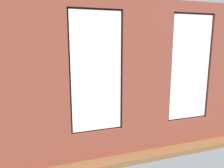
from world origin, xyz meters
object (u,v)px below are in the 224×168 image
at_px(potted_plant_between_couches, 151,113).
at_px(table_plant_small, 94,95).
at_px(couch_left, 189,101).
at_px(tv_flatscreen, 1,95).
at_px(potted_plant_by_left_couch, 156,93).
at_px(couch_by_window, 99,127).
at_px(coffee_table, 104,98).
at_px(remote_silver, 104,96).
at_px(papasan_chair, 70,92).
at_px(potted_plant_foreground_right, 22,88).
at_px(cup_ceramic, 112,93).
at_px(potted_plant_near_tv, 23,115).
at_px(media_console, 4,120).
at_px(potted_plant_mid_room_small, 127,90).

bearing_deg(potted_plant_between_couches, table_plant_small, -65.71).
relative_size(couch_left, potted_plant_between_couches, 1.71).
height_order(tv_flatscreen, potted_plant_by_left_couch, tv_flatscreen).
bearing_deg(table_plant_small, couch_by_window, 78.85).
bearing_deg(coffee_table, remote_silver, -107.35).
bearing_deg(papasan_chair, table_plant_small, 119.35).
relative_size(table_plant_small, tv_flatscreen, 0.21).
height_order(coffee_table, potted_plant_foreground_right, potted_plant_foreground_right).
relative_size(cup_ceramic, potted_plant_between_couches, 0.09).
xyz_separation_m(papasan_chair, potted_plant_foreground_right, (1.63, -0.42, 0.16)).
bearing_deg(potted_plant_between_couches, couch_by_window, 2.26).
bearing_deg(couch_left, cup_ceramic, -122.49).
distance_m(tv_flatscreen, potted_plant_between_couches, 3.72).
distance_m(couch_by_window, papasan_chair, 3.20).
height_order(papasan_chair, potted_plant_by_left_couch, papasan_chair).
xyz_separation_m(potted_plant_foreground_right, potted_plant_near_tv, (-0.23, 3.29, 0.07)).
height_order(potted_plant_foreground_right, potted_plant_near_tv, potted_plant_foreground_right).
distance_m(couch_left, tv_flatscreen, 5.52).
bearing_deg(potted_plant_by_left_couch, couch_by_window, 40.85).
bearing_deg(tv_flatscreen, potted_plant_foreground_right, -97.67).
height_order(media_console, potted_plant_foreground_right, potted_plant_foreground_right).
bearing_deg(potted_plant_mid_room_small, cup_ceramic, 35.15).
bearing_deg(cup_ceramic, media_console, 18.13).
distance_m(media_console, tv_flatscreen, 0.63).
distance_m(coffee_table, potted_plant_by_left_couch, 2.21).
bearing_deg(potted_plant_by_left_couch, table_plant_small, 9.95).
relative_size(coffee_table, papasan_chair, 1.05).
bearing_deg(potted_plant_mid_room_small, potted_plant_between_couches, 78.83).
bearing_deg(tv_flatscreen, cup_ceramic, -161.91).
relative_size(remote_silver, tv_flatscreen, 0.19).
xyz_separation_m(table_plant_small, tv_flatscreen, (2.54, 0.79, 0.39)).
bearing_deg(couch_left, tv_flatscreen, -96.00).
xyz_separation_m(media_console, potted_plant_between_couches, (-3.47, 1.27, 0.21)).
relative_size(table_plant_small, potted_plant_near_tv, 0.16).
height_order(couch_by_window, potted_plant_near_tv, potted_plant_near_tv).
bearing_deg(potted_plant_near_tv, tv_flatscreen, -62.06).
bearing_deg(couch_left, potted_plant_mid_room_small, -145.09).
bearing_deg(coffee_table, potted_plant_mid_room_small, -148.05).
bearing_deg(papasan_chair, cup_ceramic, 148.38).
bearing_deg(potted_plant_by_left_couch, potted_plant_near_tv, 26.28).
relative_size(coffee_table, tv_flatscreen, 1.34).
height_order(remote_silver, potted_plant_between_couches, potted_plant_between_couches).
xyz_separation_m(couch_by_window, cup_ceramic, (-1.12, -2.39, 0.15)).
xyz_separation_m(cup_ceramic, remote_silver, (0.34, 0.15, -0.04)).
distance_m(coffee_table, potted_plant_mid_room_small, 1.34).
bearing_deg(papasan_chair, potted_plant_mid_room_small, 173.43).
height_order(media_console, tv_flatscreen, tv_flatscreen).
bearing_deg(potted_plant_foreground_right, potted_plant_by_left_couch, 167.65).
bearing_deg(tv_flatscreen, remote_silver, -162.55).
distance_m(couch_left, cup_ceramic, 2.54).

